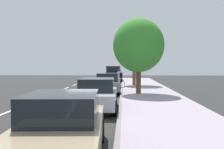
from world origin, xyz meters
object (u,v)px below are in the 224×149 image
object	(u,v)px
cyclist_with_backpack	(119,77)
street_tree_near_cyclist	(139,45)
parked_suv_dark_blue_far	(114,74)
street_tree_mid_block	(134,46)
parked_sedan_tan_nearest	(62,127)
bicycle_at_curb	(117,84)
parked_sedan_grey_mid	(107,83)
parked_sedan_silver_second	(97,95)

from	to	relation	value
cyclist_with_backpack	street_tree_near_cyclist	xyz separation A→B (m)	(1.43, -5.60, 2.42)
cyclist_with_backpack	parked_suv_dark_blue_far	bearing A→B (deg)	94.91
parked_suv_dark_blue_far	street_tree_near_cyclist	xyz separation A→B (m)	(2.29, -15.57, 2.48)
parked_suv_dark_blue_far	street_tree_mid_block	world-z (taller)	street_tree_mid_block
parked_sedan_tan_nearest	street_tree_mid_block	size ratio (longest dim) A/B	0.80
bicycle_at_curb	parked_sedan_tan_nearest	bearing A→B (deg)	-92.25
cyclist_with_backpack	street_tree_mid_block	xyz separation A→B (m)	(1.43, 2.50, 2.96)
parked_sedan_grey_mid	street_tree_near_cyclist	size ratio (longest dim) A/B	0.86
parked_sedan_grey_mid	cyclist_with_backpack	distance (m)	4.21
parked_sedan_grey_mid	street_tree_near_cyclist	world-z (taller)	street_tree_near_cyclist
parked_suv_dark_blue_far	cyclist_with_backpack	world-z (taller)	parked_suv_dark_blue_far
parked_sedan_silver_second	bicycle_at_curb	world-z (taller)	parked_sedan_silver_second
parked_sedan_grey_mid	street_tree_mid_block	distance (m)	7.73
street_tree_mid_block	parked_sedan_tan_nearest	bearing A→B (deg)	-96.53
street_tree_near_cyclist	street_tree_mid_block	world-z (taller)	street_tree_mid_block
cyclist_with_backpack	street_tree_mid_block	world-z (taller)	street_tree_mid_block
street_tree_near_cyclist	parked_sedan_tan_nearest	bearing A→B (deg)	-100.56
bicycle_at_curb	parked_sedan_silver_second	bearing A→B (deg)	-92.89
bicycle_at_curb	street_tree_mid_block	xyz separation A→B (m)	(1.66, 2.05, 3.67)
cyclist_with_backpack	bicycle_at_curb	bearing A→B (deg)	115.90
cyclist_with_backpack	street_tree_near_cyclist	size ratio (longest dim) A/B	0.34
parked_sedan_tan_nearest	cyclist_with_backpack	world-z (taller)	cyclist_with_backpack
parked_suv_dark_blue_far	street_tree_near_cyclist	bearing A→B (deg)	-81.64
bicycle_at_curb	street_tree_mid_block	distance (m)	4.52
parked_sedan_silver_second	cyclist_with_backpack	bearing A→B (deg)	85.92
cyclist_with_backpack	street_tree_mid_block	distance (m)	4.13
parked_sedan_tan_nearest	parked_sedan_silver_second	bearing A→B (deg)	88.93
parked_sedan_tan_nearest	street_tree_near_cyclist	xyz separation A→B (m)	(2.40, 12.87, 2.76)
cyclist_with_backpack	street_tree_mid_block	size ratio (longest dim) A/B	0.32
parked_sedan_grey_mid	street_tree_near_cyclist	bearing A→B (deg)	-33.16
parked_sedan_silver_second	street_tree_mid_block	size ratio (longest dim) A/B	0.79
parked_sedan_silver_second	parked_sedan_grey_mid	world-z (taller)	same
cyclist_with_backpack	street_tree_near_cyclist	distance (m)	6.27
street_tree_mid_block	street_tree_near_cyclist	bearing A→B (deg)	-90.00
parked_suv_dark_blue_far	bicycle_at_curb	xyz separation A→B (m)	(0.63, -9.51, -0.65)
parked_sedan_grey_mid	cyclist_with_backpack	bearing A→B (deg)	78.33
parked_sedan_grey_mid	parked_suv_dark_blue_far	xyz separation A→B (m)	(-0.01, 14.08, 0.27)
parked_sedan_tan_nearest	parked_sedan_grey_mid	xyz separation A→B (m)	(0.12, 14.36, 0.00)
cyclist_with_backpack	street_tree_mid_block	bearing A→B (deg)	60.23
bicycle_at_curb	cyclist_with_backpack	world-z (taller)	cyclist_with_backpack
parked_sedan_silver_second	parked_suv_dark_blue_far	world-z (taller)	parked_suv_dark_blue_far
street_tree_near_cyclist	parked_sedan_grey_mid	bearing A→B (deg)	146.84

